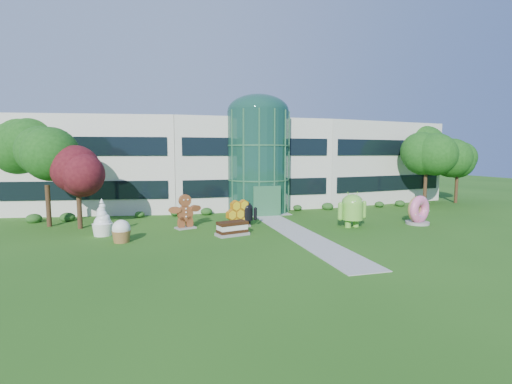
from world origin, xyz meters
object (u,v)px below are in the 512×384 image
object	(u,v)px
android_black	(245,212)
donut	(418,210)
android_green	(352,208)
gingerbread	(185,211)

from	to	relation	value
android_black	donut	world-z (taller)	donut
android_green	gingerbread	size ratio (longest dim) A/B	1.06
android_black	gingerbread	distance (m)	4.72
android_green	donut	world-z (taller)	android_green
android_green	donut	size ratio (longest dim) A/B	1.28
android_black	gingerbread	size ratio (longest dim) A/B	0.78
donut	android_green	bearing A→B (deg)	159.14
android_green	donut	distance (m)	5.80
android_green	gingerbread	distance (m)	12.98
gingerbread	android_green	bearing A→B (deg)	-31.65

